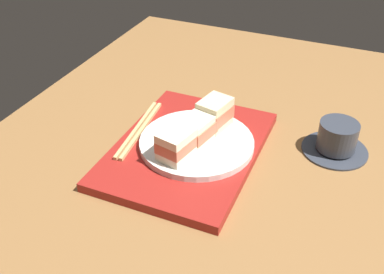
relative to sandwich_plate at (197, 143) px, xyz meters
The scene contains 8 objects.
ground_plane 9.66cm from the sandwich_plate, 45.11° to the left, with size 140.00×100.00×3.00cm, color brown.
serving_tray 2.43cm from the sandwich_plate, 67.53° to the right, with size 36.29×26.52×1.89cm, color maroon.
sandwich_plate is the anchor object (origin of this frame).
sandwich_near 7.06cm from the sandwich_plate, 166.61° to the left, with size 7.62×6.52×6.01cm.
sandwich_middle 3.13cm from the sandwich_plate, ahead, with size 7.82×6.72×4.98cm.
sandwich_far 6.92cm from the sandwich_plate, 13.39° to the right, with size 7.53×6.40×5.47cm.
chopsticks_pair 12.77cm from the sandwich_plate, 90.58° to the right, with size 21.07×4.03×0.70cm.
coffee_cup 27.55cm from the sandwich_plate, 114.83° to the left, with size 12.96×12.96×6.49cm.
Camera 1 is at (60.22, 21.15, 54.38)cm, focal length 42.60 mm.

